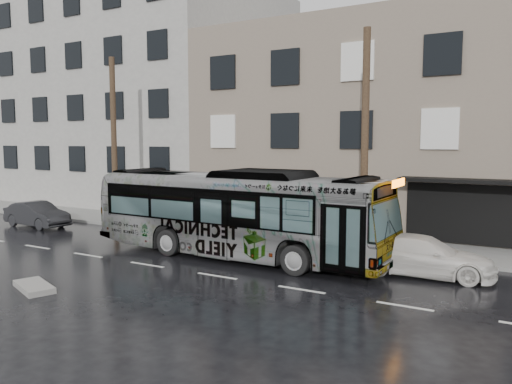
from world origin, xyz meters
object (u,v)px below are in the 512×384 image
dark_sedan (37,214)px  bus (236,213)px  utility_pole_rear (114,141)px  white_sedan (423,256)px  sign_post (390,224)px  utility_pole_front (365,141)px

dark_sedan → bus: bearing=-89.8°
utility_pole_rear → white_sedan: size_ratio=1.89×
dark_sedan → white_sedan: bearing=-86.6°
utility_pole_rear → bus: utility_pole_rear is taller
sign_post → dark_sedan: size_ratio=0.58×
bus → sign_post: bearing=-59.3°
utility_pole_rear → white_sedan: utility_pole_rear is taller
sign_post → bus: (-5.39, -2.96, 0.42)m
utility_pole_front → utility_pole_rear: size_ratio=1.00×
utility_pole_front → bus: 5.96m
dark_sedan → utility_pole_front: bearing=-79.5°
dark_sedan → sign_post: bearing=-80.0°
sign_post → bus: size_ratio=0.19×
utility_pole_front → bus: (-4.29, -2.96, -2.88)m
white_sedan → utility_pole_front: bearing=48.4°
sign_post → white_sedan: 2.83m
utility_pole_rear → sign_post: 15.46m
utility_pole_front → dark_sedan: size_ratio=2.17×
utility_pole_rear → dark_sedan: size_ratio=2.17×
utility_pole_rear → white_sedan: (16.84, -2.14, -3.96)m
sign_post → bus: 6.16m
bus → dark_sedan: bearing=89.3°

